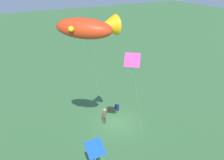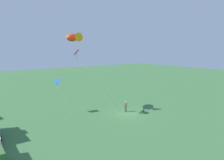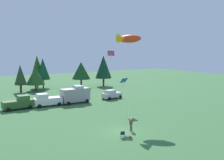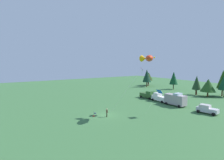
{
  "view_description": "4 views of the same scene",
  "coord_description": "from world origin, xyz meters",
  "px_view_note": "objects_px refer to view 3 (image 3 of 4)",
  "views": [
    {
      "loc": [
        11.99,
        20.33,
        15.18
      ],
      "look_at": [
        1.52,
        2.03,
        6.03
      ],
      "focal_mm": 42.0,
      "sensor_mm": 36.0,
      "label": 1
    },
    {
      "loc": [
        -25.19,
        21.82,
        10.36
      ],
      "look_at": [
        1.54,
        1.94,
        5.39
      ],
      "focal_mm": 35.0,
      "sensor_mm": 36.0,
      "label": 2
    },
    {
      "loc": [
        -18.69,
        -25.94,
        10.24
      ],
      "look_at": [
        -1.52,
        0.09,
        6.6
      ],
      "focal_mm": 42.0,
      "sensor_mm": 36.0,
      "label": 3
    },
    {
      "loc": [
        30.53,
        -18.59,
        11.08
      ],
      "look_at": [
        -0.63,
        1.92,
        7.31
      ],
      "focal_mm": 28.0,
      "sensor_mm": 36.0,
      "label": 4
    }
  ],
  "objects_px": {
    "kite_diamond_rainbow": "(111,55)",
    "truck_white_pickup": "(47,100)",
    "person_kite_flyer": "(131,123)",
    "kite_large_fish": "(128,39)",
    "folding_chair": "(122,134)",
    "car_silver_compact": "(111,94)",
    "truck_green_flatbed": "(19,103)",
    "van_motorhome_grey": "(75,95)",
    "backpack_on_grass": "(130,137)",
    "kite_diamond_blue": "(124,81)"
  },
  "relations": [
    {
      "from": "car_silver_compact",
      "to": "kite_large_fish",
      "type": "relative_size",
      "value": 0.35
    },
    {
      "from": "car_silver_compact",
      "to": "kite_diamond_blue",
      "type": "height_order",
      "value": "kite_diamond_blue"
    },
    {
      "from": "folding_chair",
      "to": "truck_green_flatbed",
      "type": "distance_m",
      "value": 22.79
    },
    {
      "from": "folding_chair",
      "to": "kite_large_fish",
      "type": "relative_size",
      "value": 0.07
    },
    {
      "from": "truck_green_flatbed",
      "to": "car_silver_compact",
      "type": "height_order",
      "value": "truck_green_flatbed"
    },
    {
      "from": "van_motorhome_grey",
      "to": "kite_large_fish",
      "type": "bearing_deg",
      "value": -78.2
    },
    {
      "from": "folding_chair",
      "to": "car_silver_compact",
      "type": "bearing_deg",
      "value": -3.65
    },
    {
      "from": "folding_chair",
      "to": "van_motorhome_grey",
      "type": "bearing_deg",
      "value": 15.69
    },
    {
      "from": "truck_green_flatbed",
      "to": "van_motorhome_grey",
      "type": "relative_size",
      "value": 0.94
    },
    {
      "from": "truck_green_flatbed",
      "to": "car_silver_compact",
      "type": "distance_m",
      "value": 18.63
    },
    {
      "from": "backpack_on_grass",
      "to": "truck_white_pickup",
      "type": "height_order",
      "value": "truck_white_pickup"
    },
    {
      "from": "backpack_on_grass",
      "to": "person_kite_flyer",
      "type": "bearing_deg",
      "value": 50.57
    },
    {
      "from": "kite_diamond_rainbow",
      "to": "truck_white_pickup",
      "type": "bearing_deg",
      "value": 114.56
    },
    {
      "from": "person_kite_flyer",
      "to": "van_motorhome_grey",
      "type": "distance_m",
      "value": 19.77
    },
    {
      "from": "van_motorhome_grey",
      "to": "kite_diamond_rainbow",
      "type": "height_order",
      "value": "kite_diamond_rainbow"
    },
    {
      "from": "person_kite_flyer",
      "to": "kite_large_fish",
      "type": "bearing_deg",
      "value": -33.21
    },
    {
      "from": "folding_chair",
      "to": "kite_large_fish",
      "type": "bearing_deg",
      "value": -13.03
    },
    {
      "from": "backpack_on_grass",
      "to": "truck_green_flatbed",
      "type": "bearing_deg",
      "value": 107.34
    },
    {
      "from": "kite_large_fish",
      "to": "van_motorhome_grey",
      "type": "bearing_deg",
      "value": 102.29
    },
    {
      "from": "truck_green_flatbed",
      "to": "kite_diamond_rainbow",
      "type": "xyz_separation_m",
      "value": [
        10.62,
        -12.82,
        8.32
      ]
    },
    {
      "from": "person_kite_flyer",
      "to": "folding_chair",
      "type": "bearing_deg",
      "value": 122.49
    },
    {
      "from": "van_motorhome_grey",
      "to": "kite_large_fish",
      "type": "relative_size",
      "value": 0.43
    },
    {
      "from": "folding_chair",
      "to": "truck_white_pickup",
      "type": "bearing_deg",
      "value": 30.4
    },
    {
      "from": "car_silver_compact",
      "to": "kite_diamond_rainbow",
      "type": "xyz_separation_m",
      "value": [
        -8.0,
        -11.99,
        8.47
      ]
    },
    {
      "from": "truck_green_flatbed",
      "to": "van_motorhome_grey",
      "type": "xyz_separation_m",
      "value": [
        10.42,
        -0.65,
        0.54
      ]
    },
    {
      "from": "kite_large_fish",
      "to": "backpack_on_grass",
      "type": "bearing_deg",
      "value": -124.89
    },
    {
      "from": "person_kite_flyer",
      "to": "backpack_on_grass",
      "type": "bearing_deg",
      "value": 140.71
    },
    {
      "from": "truck_white_pickup",
      "to": "kite_diamond_blue",
      "type": "height_order",
      "value": "kite_diamond_blue"
    },
    {
      "from": "truck_white_pickup",
      "to": "kite_diamond_blue",
      "type": "relative_size",
      "value": 0.92
    },
    {
      "from": "person_kite_flyer",
      "to": "truck_white_pickup",
      "type": "height_order",
      "value": "truck_white_pickup"
    },
    {
      "from": "person_kite_flyer",
      "to": "kite_diamond_blue",
      "type": "distance_m",
      "value": 11.43
    },
    {
      "from": "car_silver_compact",
      "to": "van_motorhome_grey",
      "type": "bearing_deg",
      "value": -9.81
    },
    {
      "from": "van_motorhome_grey",
      "to": "folding_chair",
      "type": "bearing_deg",
      "value": -101.43
    },
    {
      "from": "car_silver_compact",
      "to": "folding_chair",
      "type": "bearing_deg",
      "value": 51.16
    },
    {
      "from": "kite_diamond_blue",
      "to": "van_motorhome_grey",
      "type": "bearing_deg",
      "value": 110.01
    },
    {
      "from": "folding_chair",
      "to": "car_silver_compact",
      "type": "xyz_separation_m",
      "value": [
        12.29,
        21.06,
        0.46
      ]
    },
    {
      "from": "backpack_on_grass",
      "to": "kite_large_fish",
      "type": "relative_size",
      "value": 0.03
    },
    {
      "from": "car_silver_compact",
      "to": "kite_diamond_rainbow",
      "type": "height_order",
      "value": "kite_diamond_rainbow"
    },
    {
      "from": "van_motorhome_grey",
      "to": "truck_green_flatbed",
      "type": "bearing_deg",
      "value": 175.92
    },
    {
      "from": "kite_large_fish",
      "to": "kite_diamond_rainbow",
      "type": "xyz_separation_m",
      "value": [
        -2.61,
        0.73,
        -2.46
      ]
    },
    {
      "from": "truck_white_pickup",
      "to": "van_motorhome_grey",
      "type": "xyz_separation_m",
      "value": [
        5.53,
        -0.34,
        0.54
      ]
    },
    {
      "from": "folding_chair",
      "to": "kite_large_fish",
      "type": "distance_m",
      "value": 15.72
    },
    {
      "from": "truck_green_flatbed",
      "to": "kite_large_fish",
      "type": "height_order",
      "value": "kite_large_fish"
    },
    {
      "from": "truck_green_flatbed",
      "to": "car_silver_compact",
      "type": "relative_size",
      "value": 1.15
    },
    {
      "from": "truck_green_flatbed",
      "to": "truck_white_pickup",
      "type": "height_order",
      "value": "same"
    },
    {
      "from": "truck_green_flatbed",
      "to": "kite_diamond_rainbow",
      "type": "bearing_deg",
      "value": -52.48
    },
    {
      "from": "truck_white_pickup",
      "to": "kite_large_fish",
      "type": "relative_size",
      "value": 0.41
    },
    {
      "from": "truck_white_pickup",
      "to": "kite_diamond_rainbow",
      "type": "bearing_deg",
      "value": 117.97
    },
    {
      "from": "person_kite_flyer",
      "to": "folding_chair",
      "type": "height_order",
      "value": "person_kite_flyer"
    },
    {
      "from": "person_kite_flyer",
      "to": "van_motorhome_grey",
      "type": "height_order",
      "value": "van_motorhome_grey"
    }
  ]
}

